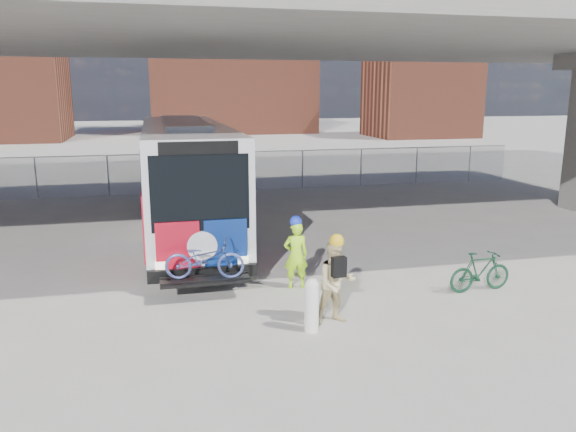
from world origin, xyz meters
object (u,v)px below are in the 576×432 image
object	(u,v)px
bike_parked	(480,272)
cyclist_tan	(336,281)
cyclist_hivis	(296,253)
bollard	(312,303)
bus	(185,168)

from	to	relation	value
bike_parked	cyclist_tan	bearing A→B (deg)	100.86
cyclist_hivis	bollard	bearing A→B (deg)	83.79
bus	cyclist_tan	distance (m)	8.96
bus	cyclist_tan	size ratio (longest dim) A/B	6.98
bus	bollard	bearing A→B (deg)	-78.11
bollard	cyclist_tan	xyz separation A→B (m)	(0.58, 0.27, 0.30)
bollard	bike_parked	xyz separation A→B (m)	(4.45, 1.23, -0.10)
bollard	cyclist_tan	distance (m)	0.71
cyclist_tan	cyclist_hivis	bearing A→B (deg)	91.24
cyclist_hivis	cyclist_tan	size ratio (longest dim) A/B	0.95
bollard	cyclist_tan	size ratio (longest dim) A/B	0.58
cyclist_tan	bike_parked	size ratio (longest dim) A/B	1.17
bollard	bike_parked	size ratio (longest dim) A/B	0.68
cyclist_tan	bus	bearing A→B (deg)	100.37
bollard	cyclist_hivis	distance (m)	2.52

